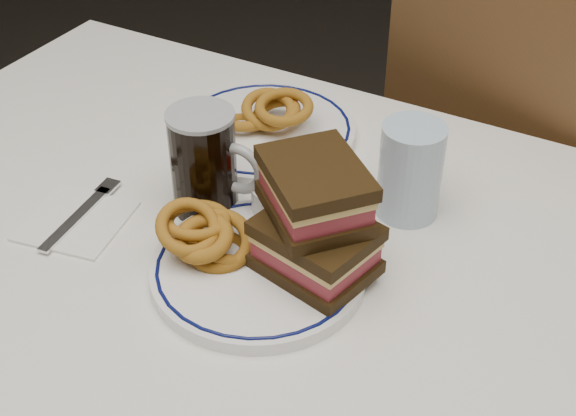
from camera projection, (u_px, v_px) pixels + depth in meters
The scene contains 11 objects.
dining_table at pixel (269, 329), 1.00m from camera, with size 1.27×0.87×0.75m.
chair_far at pixel (527, 185), 1.43m from camera, with size 0.56×0.56×0.98m.
main_plate at pixel (258, 269), 0.91m from camera, with size 0.25×0.25×0.02m.
reuben_sandwich at pixel (315, 219), 0.87m from camera, with size 0.16×0.16×0.13m.
onion_rings_main at pixel (207, 235), 0.91m from camera, with size 0.12×0.10×0.09m.
ketchup_ramekin at pixel (274, 197), 0.98m from camera, with size 0.06×0.06×0.03m.
beer_mug at pixel (206, 162), 0.98m from camera, with size 0.12×0.08×0.14m.
water_glass at pixel (410, 171), 0.98m from camera, with size 0.08×0.08×0.12m, color #A8C1D9.
far_plate at pixel (265, 131), 1.15m from camera, with size 0.26×0.26×0.02m.
onion_rings_far at pixel (269, 112), 1.13m from camera, with size 0.13×0.11×0.07m.
napkin_fork at pixel (77, 219), 1.00m from camera, with size 0.14×0.16×0.01m.
Camera 1 is at (0.36, -0.60, 1.37)m, focal length 50.00 mm.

